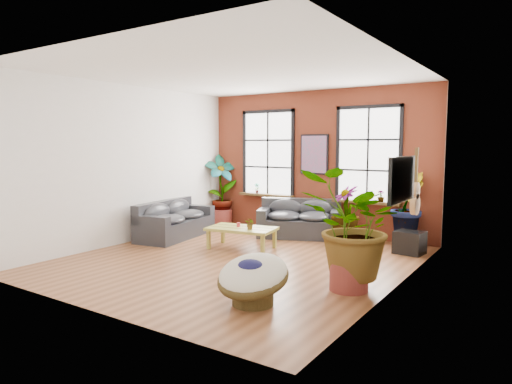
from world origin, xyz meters
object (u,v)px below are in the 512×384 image
coffee_table (242,230)px  sofa_back (300,220)px  sofa_left (174,221)px  papasan_chair (253,277)px

coffee_table → sofa_back: bearing=67.0°
sofa_back → coffee_table: sofa_back is taller
sofa_back → coffee_table: size_ratio=1.41×
sofa_back → sofa_left: 3.00m
coffee_table → sofa_left: bearing=167.5°
sofa_back → sofa_left: bearing=-167.9°
coffee_table → papasan_chair: size_ratio=1.45×
sofa_back → coffee_table: bearing=-125.7°
sofa_back → coffee_table: 1.85m
sofa_left → coffee_table: sofa_left is taller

